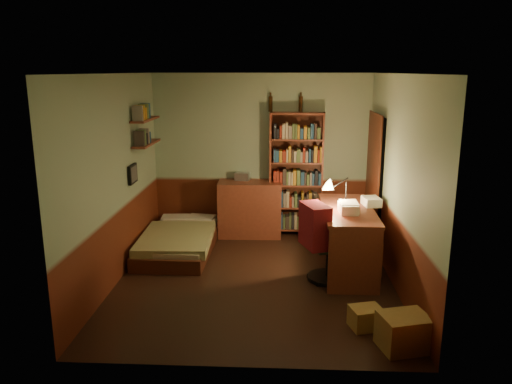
{
  "coord_description": "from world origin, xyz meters",
  "views": [
    {
      "loc": [
        0.31,
        -6.03,
        2.63
      ],
      "look_at": [
        0.0,
        0.25,
        1.1
      ],
      "focal_mm": 35.0,
      "sensor_mm": 36.0,
      "label": 1
    }
  ],
  "objects_px": {
    "mini_stereo": "(243,176)",
    "cardboard_box_a": "(404,332)",
    "bed": "(179,234)",
    "cardboard_box_b": "(366,318)",
    "desk_lamp": "(346,183)",
    "desk": "(347,239)",
    "bookshelf": "(296,175)",
    "office_chair": "(329,239)",
    "dresser": "(250,209)"
  },
  "relations": [
    {
      "from": "bed",
      "to": "mini_stereo",
      "type": "relative_size",
      "value": 7.92
    },
    {
      "from": "desk_lamp",
      "to": "bed",
      "type": "bearing_deg",
      "value": -169.43
    },
    {
      "from": "dresser",
      "to": "cardboard_box_a",
      "type": "relative_size",
      "value": 2.2
    },
    {
      "from": "desk_lamp",
      "to": "dresser",
      "type": "bearing_deg",
      "value": 158.93
    },
    {
      "from": "mini_stereo",
      "to": "bookshelf",
      "type": "relative_size",
      "value": 0.11
    },
    {
      "from": "desk_lamp",
      "to": "office_chair",
      "type": "xyz_separation_m",
      "value": [
        -0.24,
        -0.39,
        -0.64
      ]
    },
    {
      "from": "desk",
      "to": "dresser",
      "type": "bearing_deg",
      "value": 135.18
    },
    {
      "from": "desk_lamp",
      "to": "office_chair",
      "type": "relative_size",
      "value": 0.61
    },
    {
      "from": "bed",
      "to": "cardboard_box_a",
      "type": "bearing_deg",
      "value": -42.06
    },
    {
      "from": "bookshelf",
      "to": "mini_stereo",
      "type": "bearing_deg",
      "value": -178.15
    },
    {
      "from": "bookshelf",
      "to": "cardboard_box_a",
      "type": "distance_m",
      "value": 3.67
    },
    {
      "from": "bed",
      "to": "cardboard_box_b",
      "type": "xyz_separation_m",
      "value": [
        2.42,
        -2.18,
        -0.15
      ]
    },
    {
      "from": "bed",
      "to": "dresser",
      "type": "bearing_deg",
      "value": 39.39
    },
    {
      "from": "desk_lamp",
      "to": "cardboard_box_b",
      "type": "distance_m",
      "value": 1.95
    },
    {
      "from": "desk_lamp",
      "to": "cardboard_box_a",
      "type": "distance_m",
      "value": 2.28
    },
    {
      "from": "bed",
      "to": "mini_stereo",
      "type": "height_order",
      "value": "mini_stereo"
    },
    {
      "from": "dresser",
      "to": "bed",
      "type": "bearing_deg",
      "value": -143.38
    },
    {
      "from": "desk",
      "to": "bed",
      "type": "bearing_deg",
      "value": 166.29
    },
    {
      "from": "bed",
      "to": "bookshelf",
      "type": "xyz_separation_m",
      "value": [
        1.76,
        0.88,
        0.73
      ]
    },
    {
      "from": "desk",
      "to": "desk_lamp",
      "type": "relative_size",
      "value": 2.36
    },
    {
      "from": "office_chair",
      "to": "bookshelf",
      "type": "bearing_deg",
      "value": 81.28
    },
    {
      "from": "desk",
      "to": "office_chair",
      "type": "height_order",
      "value": "office_chair"
    },
    {
      "from": "bed",
      "to": "cardboard_box_b",
      "type": "distance_m",
      "value": 3.26
    },
    {
      "from": "dresser",
      "to": "desk",
      "type": "height_order",
      "value": "dresser"
    },
    {
      "from": "bed",
      "to": "cardboard_box_b",
      "type": "bearing_deg",
      "value": -40.76
    },
    {
      "from": "bookshelf",
      "to": "cardboard_box_b",
      "type": "bearing_deg",
      "value": -73.42
    },
    {
      "from": "office_chair",
      "to": "mini_stereo",
      "type": "bearing_deg",
      "value": 103.44
    },
    {
      "from": "mini_stereo",
      "to": "dresser",
      "type": "bearing_deg",
      "value": -34.11
    },
    {
      "from": "bookshelf",
      "to": "desk_lamp",
      "type": "bearing_deg",
      "value": -62.68
    },
    {
      "from": "mini_stereo",
      "to": "cardboard_box_a",
      "type": "relative_size",
      "value": 0.49
    },
    {
      "from": "desk_lamp",
      "to": "cardboard_box_b",
      "type": "bearing_deg",
      "value": -64.33
    },
    {
      "from": "dresser",
      "to": "bookshelf",
      "type": "relative_size",
      "value": 0.51
    },
    {
      "from": "desk_lamp",
      "to": "office_chair",
      "type": "distance_m",
      "value": 0.79
    },
    {
      "from": "bookshelf",
      "to": "desk",
      "type": "bearing_deg",
      "value": -62.08
    },
    {
      "from": "office_chair",
      "to": "cardboard_box_b",
      "type": "bearing_deg",
      "value": -96.76
    },
    {
      "from": "bookshelf",
      "to": "cardboard_box_a",
      "type": "height_order",
      "value": "bookshelf"
    },
    {
      "from": "desk",
      "to": "mini_stereo",
      "type": "bearing_deg",
      "value": 135.17
    },
    {
      "from": "cardboard_box_a",
      "to": "desk_lamp",
      "type": "bearing_deg",
      "value": 99.88
    },
    {
      "from": "dresser",
      "to": "desk_lamp",
      "type": "height_order",
      "value": "desk_lamp"
    },
    {
      "from": "cardboard_box_b",
      "to": "dresser",
      "type": "bearing_deg",
      "value": 115.29
    },
    {
      "from": "desk_lamp",
      "to": "office_chair",
      "type": "height_order",
      "value": "desk_lamp"
    },
    {
      "from": "mini_stereo",
      "to": "desk_lamp",
      "type": "bearing_deg",
      "value": -34.0
    },
    {
      "from": "cardboard_box_b",
      "to": "bed",
      "type": "bearing_deg",
      "value": 137.97
    },
    {
      "from": "mini_stereo",
      "to": "cardboard_box_b",
      "type": "xyz_separation_m",
      "value": [
        1.53,
        -3.1,
        -0.85
      ]
    },
    {
      "from": "bookshelf",
      "to": "cardboard_box_b",
      "type": "xyz_separation_m",
      "value": [
        0.66,
        -3.06,
        -0.89
      ]
    },
    {
      "from": "bed",
      "to": "dresser",
      "type": "xyz_separation_m",
      "value": [
        1.01,
        0.79,
        0.18
      ]
    },
    {
      "from": "dresser",
      "to": "office_chair",
      "type": "bearing_deg",
      "value": -58.98
    },
    {
      "from": "mini_stereo",
      "to": "cardboard_box_a",
      "type": "xyz_separation_m",
      "value": [
        1.83,
        -3.49,
        -0.79
      ]
    },
    {
      "from": "bookshelf",
      "to": "desk_lamp",
      "type": "height_order",
      "value": "bookshelf"
    },
    {
      "from": "bed",
      "to": "desk_lamp",
      "type": "distance_m",
      "value": 2.61
    }
  ]
}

